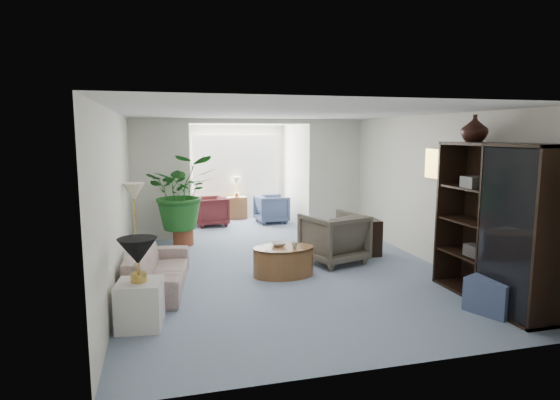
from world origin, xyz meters
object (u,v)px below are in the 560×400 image
object	(u,v)px
cabinet_urn	(475,128)
sunroom_chair_maroon	(211,211)
sofa	(158,269)
side_table_dark	(364,237)
sunroom_chair_blue	(272,209)
framed_picture	(437,164)
coffee_cup	(295,245)
sunroom_table	(237,208)
end_table	(140,304)
entertainment_cabinet	(494,224)
coffee_bowl	(279,244)
wingback_chair	(334,238)
ottoman	(494,295)
floor_lamp	(134,192)
coffee_table	(283,261)
table_lamp	(138,251)
plant_pot	(183,237)

from	to	relation	value
cabinet_urn	sunroom_chair_maroon	size ratio (longest dim) A/B	0.48
sofa	sunroom_chair_maroon	world-z (taller)	sunroom_chair_maroon
side_table_dark	sunroom_chair_blue	bearing A→B (deg)	104.51
framed_picture	coffee_cup	bearing A→B (deg)	179.81
coffee_cup	sunroom_chair_blue	distance (m)	4.38
sunroom_table	end_table	bearing A→B (deg)	-108.66
coffee_cup	entertainment_cabinet	size ratio (longest dim) A/B	0.05
coffee_bowl	sunroom_table	world-z (taller)	sunroom_table
side_table_dark	sunroom_table	bearing A→B (deg)	111.41
cabinet_urn	sunroom_chair_maroon	world-z (taller)	cabinet_urn
wingback_chair	ottoman	bearing A→B (deg)	96.28
floor_lamp	coffee_table	xyz separation A→B (m)	(2.23, -1.11, -1.02)
coffee_table	floor_lamp	bearing A→B (deg)	153.59
table_lamp	sunroom_table	world-z (taller)	table_lamp
plant_pot	sunroom_table	distance (m)	2.96
table_lamp	wingback_chair	world-z (taller)	table_lamp
sunroom_chair_maroon	sunroom_table	xyz separation A→B (m)	(0.75, 0.75, -0.06)
ottoman	plant_pot	bearing A→B (deg)	128.30
end_table	ottoman	world-z (taller)	end_table
sofa	entertainment_cabinet	distance (m)	4.59
coffee_bowl	sunroom_chair_maroon	distance (m)	4.17
framed_picture	coffee_cup	distance (m)	2.69
coffee_bowl	sunroom_chair_blue	world-z (taller)	sunroom_chair_blue
table_lamp	cabinet_urn	distance (m)	4.62
wingback_chair	cabinet_urn	xyz separation A→B (m)	(1.30, -1.78, 1.83)
sunroom_chair_blue	sunroom_table	distance (m)	1.06
sofa	floor_lamp	world-z (taller)	floor_lamp
ottoman	sunroom_chair_blue	world-z (taller)	sunroom_chair_blue
floor_lamp	entertainment_cabinet	size ratio (longest dim) A/B	0.17
floor_lamp	wingback_chair	world-z (taller)	floor_lamp
sofa	coffee_cup	xyz separation A→B (m)	(2.03, 0.01, 0.22)
sofa	wingback_chair	bearing A→B (deg)	-70.53
ottoman	sunroom_chair_maroon	world-z (taller)	sunroom_chair_maroon
floor_lamp	ottoman	xyz separation A→B (m)	(4.37, -3.17, -1.04)
table_lamp	wingback_chair	distance (m)	3.70
table_lamp	sunroom_chair_blue	size ratio (longest dim) A/B	0.58
table_lamp	entertainment_cabinet	bearing A→B (deg)	-4.12
cabinet_urn	plant_pot	bearing A→B (deg)	135.29
floor_lamp	sunroom_chair_maroon	world-z (taller)	floor_lamp
coffee_bowl	wingback_chair	world-z (taller)	wingback_chair
sunroom_chair_maroon	sunroom_chair_blue	bearing A→B (deg)	85.68
coffee_cup	end_table	bearing A→B (deg)	-148.69
cabinet_urn	ottoman	distance (m)	2.20
plant_pot	sunroom_chair_maroon	size ratio (longest dim) A/B	0.52
floor_lamp	sunroom_chair_blue	bearing A→B (deg)	45.42
coffee_table	side_table_dark	bearing A→B (deg)	24.93
wingback_chair	side_table_dark	size ratio (longest dim) A/B	1.44
coffee_table	entertainment_cabinet	distance (m)	3.04
framed_picture	coffee_cup	size ratio (longest dim) A/B	5.20
coffee_bowl	coffee_cup	bearing A→B (deg)	-45.00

